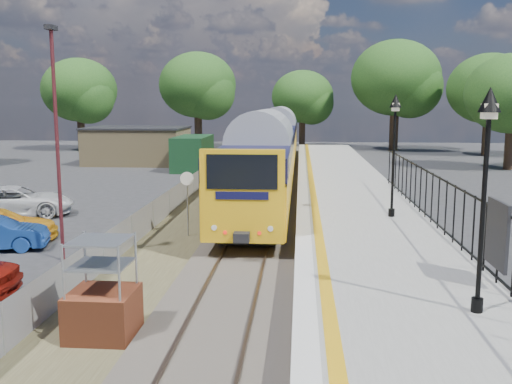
# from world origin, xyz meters

# --- Properties ---
(ground) EXTENTS (120.00, 120.00, 0.00)m
(ground) POSITION_xyz_m (0.00, 0.00, 0.00)
(ground) COLOR #2D2D30
(ground) RESTS_ON ground
(track_bed) EXTENTS (5.90, 80.00, 0.29)m
(track_bed) POSITION_xyz_m (-0.47, 9.67, 0.09)
(track_bed) COLOR #473F38
(track_bed) RESTS_ON ground
(platform) EXTENTS (5.00, 70.00, 0.90)m
(platform) POSITION_xyz_m (4.20, 8.00, 0.45)
(platform) COLOR gray
(platform) RESTS_ON ground
(platform_edge) EXTENTS (0.90, 70.00, 0.01)m
(platform_edge) POSITION_xyz_m (2.14, 8.00, 0.90)
(platform_edge) COLOR silver
(platform_edge) RESTS_ON platform
(victorian_lamp_south) EXTENTS (0.44, 0.44, 4.60)m
(victorian_lamp_south) POSITION_xyz_m (5.50, -4.00, 4.30)
(victorian_lamp_south) COLOR black
(victorian_lamp_south) RESTS_ON platform
(victorian_lamp_north) EXTENTS (0.44, 0.44, 4.60)m
(victorian_lamp_north) POSITION_xyz_m (5.30, 6.00, 4.30)
(victorian_lamp_north) COLOR black
(victorian_lamp_north) RESTS_ON platform
(palisade_fence) EXTENTS (0.12, 26.00, 2.00)m
(palisade_fence) POSITION_xyz_m (6.55, 2.24, 1.84)
(palisade_fence) COLOR black
(palisade_fence) RESTS_ON platform
(wire_fence) EXTENTS (0.06, 52.00, 1.20)m
(wire_fence) POSITION_xyz_m (-4.20, 12.00, 0.60)
(wire_fence) COLOR #999EA3
(wire_fence) RESTS_ON ground
(outbuilding) EXTENTS (10.80, 10.10, 3.12)m
(outbuilding) POSITION_xyz_m (-10.91, 31.21, 1.52)
(outbuilding) COLOR tan
(outbuilding) RESTS_ON ground
(tree_line) EXTENTS (56.80, 43.80, 11.88)m
(tree_line) POSITION_xyz_m (1.40, 42.00, 6.61)
(tree_line) COLOR #332319
(tree_line) RESTS_ON ground
(train) EXTENTS (2.82, 40.83, 3.51)m
(train) POSITION_xyz_m (0.00, 22.51, 2.34)
(train) COLOR #EBAD14
(train) RESTS_ON ground
(brick_plinth) EXTENTS (1.43, 1.43, 2.29)m
(brick_plinth) POSITION_xyz_m (-2.50, -3.86, 1.10)
(brick_plinth) COLOR brown
(brick_plinth) RESTS_ON ground
(speed_sign) EXTENTS (0.51, 0.15, 2.57)m
(speed_sign) POSITION_xyz_m (-2.50, 5.75, 1.72)
(speed_sign) COLOR #999EA3
(speed_sign) RESTS_ON ground
(carpark_lamp) EXTENTS (0.25, 0.50, 7.57)m
(carpark_lamp) POSITION_xyz_m (-6.00, 2.20, 4.29)
(carpark_lamp) COLOR #511B1F
(carpark_lamp) RESTS_ON ground
(car_white) EXTENTS (5.50, 3.76, 1.40)m
(car_white) POSITION_xyz_m (-11.17, 9.20, 0.70)
(car_white) COLOR silver
(car_white) RESTS_ON ground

